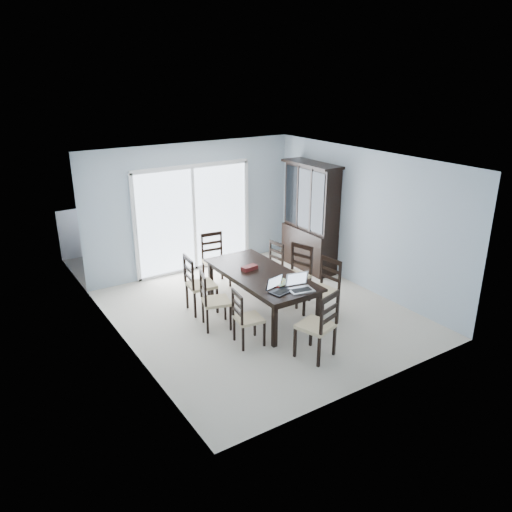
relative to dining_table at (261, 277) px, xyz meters
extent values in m
plane|color=beige|center=(0.00, 0.00, -0.67)|extent=(5.00, 5.00, 0.00)
plane|color=white|center=(0.00, 0.00, 1.93)|extent=(5.00, 5.00, 0.00)
cube|color=#9EAFBD|center=(0.00, 2.50, 0.63)|extent=(4.50, 0.02, 2.60)
cube|color=#9EAFBD|center=(-2.25, 0.00, 0.63)|extent=(0.02, 5.00, 2.60)
cube|color=#9EAFBD|center=(2.25, 0.00, 0.63)|extent=(0.02, 5.00, 2.60)
cube|color=gray|center=(0.00, 3.50, -0.72)|extent=(4.50, 2.00, 0.10)
cube|color=#99999E|center=(0.00, 4.50, -0.12)|extent=(4.50, 0.06, 1.10)
cube|color=black|center=(0.00, 0.00, 0.06)|extent=(1.00, 2.20, 0.04)
cube|color=black|center=(0.00, 0.00, 0.00)|extent=(0.88, 2.08, 0.10)
cube|color=black|center=(-0.42, -1.00, -0.33)|extent=(0.07, 0.07, 0.69)
cube|color=black|center=(0.42, -1.00, -0.33)|extent=(0.07, 0.07, 0.69)
cube|color=black|center=(-0.42, 1.00, -0.33)|extent=(0.07, 0.07, 0.69)
cube|color=black|center=(0.42, 1.00, -0.33)|extent=(0.07, 0.07, 0.69)
cube|color=black|center=(2.01, 1.25, -0.25)|extent=(0.45, 1.30, 0.85)
cube|color=black|center=(2.04, 1.25, 0.83)|extent=(0.38, 1.30, 1.30)
cube|color=black|center=(2.01, 1.25, 1.50)|extent=(0.50, 1.38, 0.05)
cube|color=black|center=(1.84, 0.83, 0.83)|extent=(0.02, 0.36, 1.18)
cube|color=black|center=(1.84, 1.25, 0.83)|extent=(0.02, 0.36, 1.18)
cube|color=black|center=(1.84, 1.67, 0.83)|extent=(0.02, 0.36, 1.18)
cube|color=silver|center=(0.00, 2.48, 0.38)|extent=(2.40, 0.02, 2.10)
cube|color=white|center=(0.00, 2.46, 1.47)|extent=(2.52, 0.05, 0.08)
cube|color=white|center=(0.00, 2.46, 0.38)|extent=(0.06, 0.05, 2.10)
cube|color=white|center=(0.00, 2.46, -0.65)|extent=(2.52, 0.05, 0.05)
cube|color=black|center=(-0.83, -0.52, -0.48)|extent=(0.04, 0.04, 0.39)
cube|color=black|center=(-0.88, -0.86, -0.48)|extent=(0.04, 0.04, 0.39)
cube|color=black|center=(-0.49, -0.57, -0.48)|extent=(0.04, 0.04, 0.39)
cube|color=black|center=(-0.54, -0.91, -0.48)|extent=(0.04, 0.04, 0.39)
cube|color=tan|center=(-0.69, -0.72, -0.26)|extent=(0.43, 0.43, 0.05)
cube|color=black|center=(-0.97, 0.25, -0.46)|extent=(0.04, 0.04, 0.42)
cube|color=black|center=(-1.08, -0.11, -0.46)|extent=(0.04, 0.04, 0.42)
cube|color=black|center=(-0.61, 0.14, -0.46)|extent=(0.04, 0.04, 0.42)
cube|color=black|center=(-0.72, -0.21, -0.46)|extent=(0.04, 0.04, 0.42)
cube|color=tan|center=(-0.85, 0.02, -0.23)|extent=(0.51, 0.51, 0.05)
cube|color=black|center=(-0.96, 0.88, -0.45)|extent=(0.04, 0.04, 0.45)
cube|color=black|center=(-1.00, 0.48, -0.45)|extent=(0.04, 0.04, 0.45)
cube|color=black|center=(-0.56, 0.83, -0.45)|extent=(0.04, 0.04, 0.45)
cube|color=black|center=(-0.60, 0.44, -0.45)|extent=(0.04, 0.04, 0.45)
cube|color=tan|center=(-0.78, 0.66, -0.20)|extent=(0.49, 0.49, 0.05)
cube|color=black|center=(1.00, -0.80, -0.45)|extent=(0.04, 0.04, 0.44)
cube|color=black|center=(0.95, -0.41, -0.45)|extent=(0.04, 0.04, 0.44)
cube|color=black|center=(0.61, -0.84, -0.45)|extent=(0.04, 0.04, 0.44)
cube|color=black|center=(0.56, -0.46, -0.45)|extent=(0.04, 0.04, 0.44)
cube|color=tan|center=(0.78, -0.63, -0.21)|extent=(0.48, 0.48, 0.05)
cube|color=black|center=(1.01, -0.05, -0.45)|extent=(0.05, 0.05, 0.45)
cube|color=black|center=(0.88, 0.33, -0.45)|extent=(0.05, 0.05, 0.45)
cube|color=black|center=(0.63, -0.17, -0.45)|extent=(0.05, 0.05, 0.45)
cube|color=black|center=(0.50, 0.21, -0.45)|extent=(0.05, 0.05, 0.45)
cube|color=tan|center=(0.76, 0.08, -0.19)|extent=(0.56, 0.56, 0.05)
cube|color=black|center=(0.88, 0.64, -0.47)|extent=(0.04, 0.04, 0.40)
cube|color=black|center=(0.84, 0.98, -0.47)|extent=(0.04, 0.04, 0.40)
cube|color=black|center=(0.53, 0.60, -0.47)|extent=(0.04, 0.04, 0.40)
cube|color=black|center=(0.50, 0.95, -0.47)|extent=(0.04, 0.04, 0.40)
cube|color=tan|center=(0.69, 0.79, -0.25)|extent=(0.43, 0.43, 0.05)
cube|color=black|center=(-0.22, -1.79, -0.44)|extent=(0.05, 0.05, 0.46)
cube|color=black|center=(0.17, -1.66, -0.44)|extent=(0.05, 0.05, 0.46)
cube|color=black|center=(-0.34, -1.40, -0.44)|extent=(0.05, 0.05, 0.46)
cube|color=black|center=(0.05, -1.28, -0.44)|extent=(0.05, 0.05, 0.46)
cube|color=tan|center=(-0.08, -1.53, -0.19)|extent=(0.56, 0.56, 0.05)
cube|color=black|center=(0.18, 1.67, -0.45)|extent=(0.04, 0.04, 0.44)
cube|color=black|center=(-0.21, 1.71, -0.45)|extent=(0.04, 0.04, 0.44)
cube|color=black|center=(0.13, 1.28, -0.45)|extent=(0.04, 0.04, 0.44)
cube|color=black|center=(-0.25, 1.32, -0.45)|extent=(0.04, 0.04, 0.44)
cube|color=tan|center=(-0.04, 1.50, -0.20)|extent=(0.48, 0.48, 0.05)
cube|color=black|center=(-0.16, -0.79, 0.09)|extent=(0.38, 0.30, 0.02)
cube|color=silver|center=(-0.16, -0.79, 0.20)|extent=(0.30, 0.10, 0.18)
cube|color=silver|center=(0.12, -0.92, 0.09)|extent=(0.41, 0.32, 0.02)
cube|color=silver|center=(0.12, -0.92, 0.21)|extent=(0.33, 0.10, 0.20)
cube|color=maroon|center=(-0.01, -0.56, 0.09)|extent=(0.28, 0.22, 0.03)
cube|color=gold|center=(0.00, -0.56, 0.12)|extent=(0.33, 0.28, 0.01)
cube|color=black|center=(0.16, -0.87, 0.08)|extent=(0.12, 0.11, 0.01)
cube|color=#4D0F19|center=(-0.08, 0.23, 0.11)|extent=(0.29, 0.17, 0.07)
cube|color=brown|center=(-0.27, 3.48, -0.27)|extent=(1.75, 1.60, 0.80)
cube|color=gray|center=(-0.27, 3.48, 0.16)|extent=(1.80, 1.64, 0.05)
camera|label=1|loc=(-4.20, -6.35, 3.22)|focal=35.00mm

